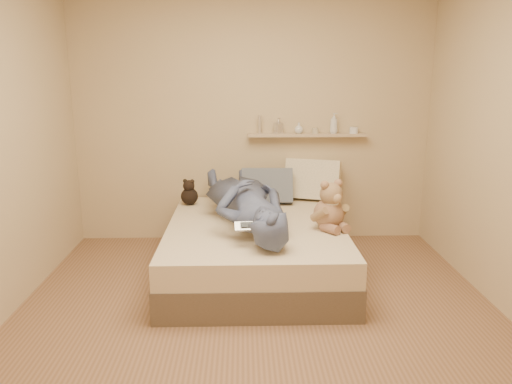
{
  "coord_description": "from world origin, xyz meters",
  "views": [
    {
      "loc": [
        -0.1,
        -3.17,
        1.74
      ],
      "look_at": [
        0.0,
        0.65,
        0.8
      ],
      "focal_mm": 35.0,
      "sensor_mm": 36.0,
      "label": 1
    }
  ],
  "objects_px": {
    "wall_shelf": "(307,135)",
    "dark_plush": "(189,194)",
    "teddy_bear": "(330,209)",
    "pillow_cream": "(312,180)",
    "bed": "(255,248)",
    "game_console": "(247,226)",
    "pillow_grey": "(267,186)",
    "person": "(245,200)"
  },
  "relations": [
    {
      "from": "wall_shelf",
      "to": "dark_plush",
      "type": "bearing_deg",
      "value": -167.37
    },
    {
      "from": "teddy_bear",
      "to": "pillow_cream",
      "type": "relative_size",
      "value": 0.77
    },
    {
      "from": "bed",
      "to": "teddy_bear",
      "type": "height_order",
      "value": "teddy_bear"
    },
    {
      "from": "game_console",
      "to": "pillow_grey",
      "type": "distance_m",
      "value": 1.28
    },
    {
      "from": "bed",
      "to": "pillow_cream",
      "type": "xyz_separation_m",
      "value": [
        0.6,
        0.83,
        0.43
      ]
    },
    {
      "from": "pillow_cream",
      "to": "pillow_grey",
      "type": "bearing_deg",
      "value": -163.31
    },
    {
      "from": "bed",
      "to": "wall_shelf",
      "type": "height_order",
      "value": "wall_shelf"
    },
    {
      "from": "game_console",
      "to": "dark_plush",
      "type": "xyz_separation_m",
      "value": [
        -0.55,
        1.22,
        -0.05
      ]
    },
    {
      "from": "person",
      "to": "wall_shelf",
      "type": "distance_m",
      "value": 1.18
    },
    {
      "from": "pillow_cream",
      "to": "person",
      "type": "height_order",
      "value": "pillow_cream"
    },
    {
      "from": "dark_plush",
      "to": "pillow_cream",
      "type": "distance_m",
      "value": 1.25
    },
    {
      "from": "teddy_bear",
      "to": "person",
      "type": "bearing_deg",
      "value": 165.8
    },
    {
      "from": "bed",
      "to": "pillow_grey",
      "type": "distance_m",
      "value": 0.81
    },
    {
      "from": "game_console",
      "to": "pillow_grey",
      "type": "relative_size",
      "value": 0.37
    },
    {
      "from": "teddy_bear",
      "to": "wall_shelf",
      "type": "relative_size",
      "value": 0.35
    },
    {
      "from": "dark_plush",
      "to": "game_console",
      "type": "bearing_deg",
      "value": -65.59
    },
    {
      "from": "teddy_bear",
      "to": "pillow_grey",
      "type": "xyz_separation_m",
      "value": [
        -0.48,
        0.85,
        -0.0
      ]
    },
    {
      "from": "pillow_cream",
      "to": "wall_shelf",
      "type": "relative_size",
      "value": 0.46
    },
    {
      "from": "teddy_bear",
      "to": "dark_plush",
      "type": "relative_size",
      "value": 1.63
    },
    {
      "from": "dark_plush",
      "to": "wall_shelf",
      "type": "relative_size",
      "value": 0.22
    },
    {
      "from": "person",
      "to": "wall_shelf",
      "type": "height_order",
      "value": "wall_shelf"
    },
    {
      "from": "dark_plush",
      "to": "pillow_cream",
      "type": "height_order",
      "value": "pillow_cream"
    },
    {
      "from": "pillow_cream",
      "to": "wall_shelf",
      "type": "height_order",
      "value": "wall_shelf"
    },
    {
      "from": "teddy_bear",
      "to": "dark_plush",
      "type": "bearing_deg",
      "value": 147.15
    },
    {
      "from": "bed",
      "to": "person",
      "type": "distance_m",
      "value": 0.44
    },
    {
      "from": "bed",
      "to": "pillow_grey",
      "type": "bearing_deg",
      "value": 78.81
    },
    {
      "from": "pillow_grey",
      "to": "wall_shelf",
      "type": "xyz_separation_m",
      "value": [
        0.41,
        0.22,
        0.48
      ]
    },
    {
      "from": "dark_plush",
      "to": "pillow_grey",
      "type": "bearing_deg",
      "value": 3.37
    },
    {
      "from": "game_console",
      "to": "pillow_grey",
      "type": "xyz_separation_m",
      "value": [
        0.21,
        1.26,
        0.01
      ]
    },
    {
      "from": "person",
      "to": "dark_plush",
      "type": "bearing_deg",
      "value": -62.04
    },
    {
      "from": "game_console",
      "to": "pillow_cream",
      "type": "distance_m",
      "value": 1.56
    },
    {
      "from": "dark_plush",
      "to": "wall_shelf",
      "type": "distance_m",
      "value": 1.32
    },
    {
      "from": "pillow_cream",
      "to": "wall_shelf",
      "type": "bearing_deg",
      "value": 124.14
    },
    {
      "from": "teddy_bear",
      "to": "wall_shelf",
      "type": "xyz_separation_m",
      "value": [
        -0.07,
        1.07,
        0.48
      ]
    },
    {
      "from": "pillow_cream",
      "to": "person",
      "type": "xyz_separation_m",
      "value": [
        -0.69,
        -0.81,
        0.0
      ]
    },
    {
      "from": "game_console",
      "to": "person",
      "type": "height_order",
      "value": "person"
    },
    {
      "from": "bed",
      "to": "pillow_cream",
      "type": "height_order",
      "value": "pillow_cream"
    },
    {
      "from": "dark_plush",
      "to": "pillow_grey",
      "type": "height_order",
      "value": "pillow_grey"
    },
    {
      "from": "bed",
      "to": "person",
      "type": "relative_size",
      "value": 1.12
    },
    {
      "from": "person",
      "to": "pillow_cream",
      "type": "bearing_deg",
      "value": -143.28
    },
    {
      "from": "pillow_grey",
      "to": "teddy_bear",
      "type": "bearing_deg",
      "value": -60.5
    },
    {
      "from": "pillow_cream",
      "to": "wall_shelf",
      "type": "xyz_separation_m",
      "value": [
        -0.05,
        0.08,
        0.45
      ]
    }
  ]
}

